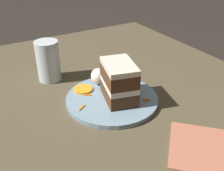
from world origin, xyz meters
name	(u,v)px	position (x,y,z in m)	size (l,w,h in m)	color
ground_plane	(117,98)	(0.00, 0.00, 0.00)	(6.00, 6.00, 0.00)	black
dining_table	(117,95)	(0.00, 0.00, 0.01)	(1.10, 0.88, 0.02)	#4C422D
plate	(112,99)	(0.03, -0.04, 0.03)	(0.25, 0.25, 0.01)	gray
cake_slice	(119,81)	(0.05, -0.02, 0.09)	(0.13, 0.10, 0.10)	#4C2D19
cream_dollop	(98,76)	(-0.05, -0.03, 0.06)	(0.05, 0.04, 0.05)	silver
orange_garnish	(83,89)	(-0.04, -0.09, 0.04)	(0.05, 0.05, 0.01)	orange
carrot_shreds_scatter	(112,94)	(0.02, -0.03, 0.04)	(0.14, 0.18, 0.00)	orange
drinking_glass	(49,63)	(-0.17, -0.14, 0.08)	(0.07, 0.07, 0.12)	silver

